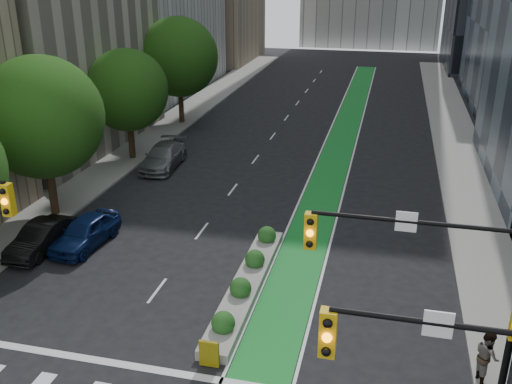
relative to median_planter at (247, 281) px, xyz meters
The scene contains 12 objects.
sidewalk_left 22.18m from the median_planter, 125.89° to the left, with size 3.60×90.00×0.15m, color gray.
sidewalk_right 20.86m from the median_planter, 59.45° to the left, with size 3.60×90.00×0.15m, color gray.
bike_lane_paint 23.04m from the median_planter, 85.52° to the left, with size 2.20×70.00×0.01m, color #17822C.
tree_mid 14.16m from the median_planter, 157.87° to the left, with size 6.40×6.40×8.78m.
tree_midfar 19.84m from the median_planter, 129.19° to the left, with size 5.60×5.60×7.76m.
tree_far 28.29m from the median_planter, 116.05° to the left, with size 6.60×6.60×9.00m.
signal_right 10.89m from the median_planter, 41.32° to the right, with size 5.82×0.51×7.20m.
median_planter is the anchor object (origin of this frame).
parked_car_left_near 8.96m from the median_planter, 166.67° to the left, with size 1.79×4.44×1.51m, color #0B1B45.
parked_car_left_mid 10.60m from the median_planter, behind, with size 1.47×4.23×1.39m, color black.
parked_car_left_far 16.79m from the median_planter, 124.10° to the left, with size 2.18×5.36×1.55m, color slate.
pedestrian_near 9.93m from the median_planter, 23.18° to the right, with size 0.91×0.71×1.88m, color gray.
Camera 1 is at (6.50, -13.44, 13.03)m, focal length 40.00 mm.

